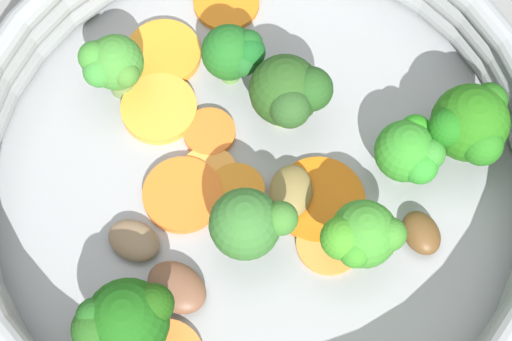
# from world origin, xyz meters

# --- Properties ---
(ground_plane) EXTENTS (4.00, 4.00, 0.00)m
(ground_plane) POSITION_xyz_m (0.00, 0.00, 0.00)
(ground_plane) COLOR gray
(skillet) EXTENTS (0.29, 0.29, 0.01)m
(skillet) POSITION_xyz_m (0.00, 0.00, 0.01)
(skillet) COLOR #939699
(skillet) RESTS_ON ground_plane
(skillet_rim_wall) EXTENTS (0.30, 0.30, 0.04)m
(skillet_rim_wall) POSITION_xyz_m (0.00, 0.00, 0.04)
(skillet_rim_wall) COLOR gray
(skillet_rim_wall) RESTS_ON skillet
(carrot_slice_0) EXTENTS (0.07, 0.07, 0.00)m
(carrot_slice_0) POSITION_xyz_m (-0.01, -0.03, 0.02)
(carrot_slice_0) COLOR orange
(carrot_slice_0) RESTS_ON skillet
(carrot_slice_1) EXTENTS (0.05, 0.05, 0.00)m
(carrot_slice_1) POSITION_xyz_m (-0.03, -0.04, 0.02)
(carrot_slice_1) COLOR orange
(carrot_slice_1) RESTS_ON skillet
(carrot_slice_2) EXTENTS (0.03, 0.03, 0.00)m
(carrot_slice_2) POSITION_xyz_m (0.02, 0.03, 0.02)
(carrot_slice_2) COLOR orange
(carrot_slice_2) RESTS_ON skillet
(carrot_slice_3) EXTENTS (0.05, 0.05, 0.01)m
(carrot_slice_3) POSITION_xyz_m (-0.01, 0.04, 0.02)
(carrot_slice_3) COLOR orange
(carrot_slice_3) RESTS_ON skillet
(carrot_slice_4) EXTENTS (0.05, 0.05, 0.01)m
(carrot_slice_4) POSITION_xyz_m (0.07, 0.06, 0.02)
(carrot_slice_4) COLOR orange
(carrot_slice_4) RESTS_ON skillet
(carrot_slice_5) EXTENTS (0.06, 0.06, 0.01)m
(carrot_slice_5) POSITION_xyz_m (0.03, 0.06, 0.02)
(carrot_slice_5) COLOR #F79C34
(carrot_slice_5) RESTS_ON skillet
(carrot_slice_6) EXTENTS (0.04, 0.04, 0.00)m
(carrot_slice_6) POSITION_xyz_m (0.11, 0.03, 0.02)
(carrot_slice_6) COLOR orange
(carrot_slice_6) RESTS_ON skillet
(carrot_slice_7) EXTENTS (0.04, 0.04, 0.00)m
(carrot_slice_7) POSITION_xyz_m (-0.00, 0.03, 0.02)
(carrot_slice_7) COLOR #F9973B
(carrot_slice_7) RESTS_ON skillet
(carrot_slice_8) EXTENTS (0.04, 0.04, 0.00)m
(carrot_slice_8) POSITION_xyz_m (-0.01, 0.01, 0.02)
(carrot_slice_8) COLOR orange
(carrot_slice_8) RESTS_ON skillet
(broccoli_floret_0) EXTENTS (0.03, 0.03, 0.04)m
(broccoli_floret_0) POSITION_xyz_m (0.06, 0.02, 0.04)
(broccoli_floret_0) COLOR #619442
(broccoli_floret_0) RESTS_ON skillet
(broccoli_floret_1) EXTENTS (0.04, 0.04, 0.05)m
(broccoli_floret_1) POSITION_xyz_m (-0.03, -0.00, 0.05)
(broccoli_floret_1) COLOR #78A65F
(broccoli_floret_1) RESTS_ON skillet
(broccoli_floret_2) EXTENTS (0.04, 0.04, 0.04)m
(broccoli_floret_2) POSITION_xyz_m (0.02, -0.08, 0.04)
(broccoli_floret_2) COLOR #72A05A
(broccoli_floret_2) RESTS_ON skillet
(broccoli_floret_3) EXTENTS (0.04, 0.04, 0.05)m
(broccoli_floret_3) POSITION_xyz_m (0.04, -0.10, 0.04)
(broccoli_floret_3) COLOR #66914E
(broccoli_floret_3) RESTS_ON skillet
(broccoli_floret_4) EXTENTS (0.03, 0.03, 0.04)m
(broccoli_floret_4) POSITION_xyz_m (0.04, 0.08, 0.04)
(broccoli_floret_4) COLOR olive
(broccoli_floret_4) RESTS_ON skillet
(broccoli_floret_5) EXTENTS (0.04, 0.04, 0.05)m
(broccoli_floret_5) POSITION_xyz_m (0.04, -0.01, 0.04)
(broccoli_floret_5) COLOR #8CA567
(broccoli_floret_5) RESTS_ON skillet
(broccoli_floret_6) EXTENTS (0.04, 0.04, 0.05)m
(broccoli_floret_6) POSITION_xyz_m (-0.03, -0.06, 0.04)
(broccoli_floret_6) COLOR olive
(broccoli_floret_6) RESTS_ON skillet
(broccoli_floret_7) EXTENTS (0.04, 0.04, 0.05)m
(broccoli_floret_7) POSITION_xyz_m (-0.09, 0.05, 0.04)
(broccoli_floret_7) COLOR olive
(broccoli_floret_7) RESTS_ON skillet
(mushroom_piece_0) EXTENTS (0.03, 0.03, 0.01)m
(mushroom_piece_0) POSITION_xyz_m (-0.04, 0.06, 0.02)
(mushroom_piece_0) COLOR #84684C
(mushroom_piece_0) RESTS_ON skillet
(mushroom_piece_1) EXTENTS (0.04, 0.04, 0.01)m
(mushroom_piece_1) POSITION_xyz_m (-0.06, 0.03, 0.02)
(mushroom_piece_1) COLOR brown
(mushroom_piece_1) RESTS_ON skillet
(mushroom_piece_2) EXTENTS (0.03, 0.03, 0.01)m
(mushroom_piece_2) POSITION_xyz_m (-0.02, -0.09, 0.02)
(mushroom_piece_2) COLOR brown
(mushroom_piece_2) RESTS_ON skillet
(mushroom_piece_3) EXTENTS (0.03, 0.02, 0.01)m
(mushroom_piece_3) POSITION_xyz_m (-0.01, -0.02, 0.02)
(mushroom_piece_3) COLOR olive
(mushroom_piece_3) RESTS_ON skillet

